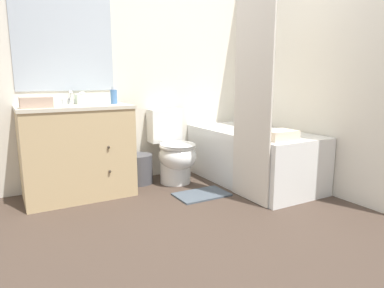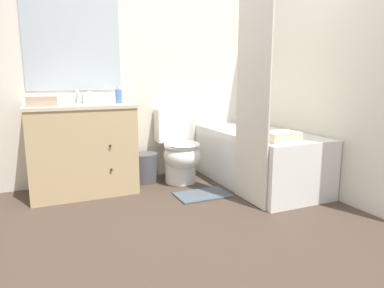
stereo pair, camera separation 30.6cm
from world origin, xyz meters
TOP-DOWN VIEW (x-y plane):
  - ground_plane at (0.00, 0.00)m, footprint 14.00×14.00m
  - wall_back at (-0.01, 1.63)m, footprint 8.00×0.06m
  - wall_right at (1.30, 0.80)m, footprint 0.05×2.60m
  - vanity_cabinet at (-0.79, 1.32)m, footprint 0.97×0.60m
  - sink_faucet at (-0.79, 1.52)m, footprint 0.14×0.12m
  - toilet at (0.18, 1.26)m, footprint 0.38×0.62m
  - bathtub at (0.90, 0.86)m, footprint 0.73×1.48m
  - shower_curtain at (0.52, 0.42)m, footprint 0.01×0.49m
  - wastebasket at (-0.16, 1.40)m, footprint 0.28×0.28m
  - tissue_box at (-0.68, 1.45)m, footprint 0.12×0.13m
  - soap_dispenser at (-0.42, 1.31)m, footprint 0.06×0.06m
  - hand_towel_folded at (-1.11, 1.19)m, footprint 0.25×0.14m
  - bath_towel_folded at (0.76, 0.33)m, footprint 0.29×0.22m
  - bath_mat at (0.21, 0.74)m, footprint 0.49×0.32m

SIDE VIEW (x-z plane):
  - ground_plane at x=0.00m, z-range 0.00..0.00m
  - bath_mat at x=0.21m, z-range 0.00..0.02m
  - wastebasket at x=-0.16m, z-range 0.00..0.31m
  - bathtub at x=0.90m, z-range 0.00..0.56m
  - toilet at x=0.18m, z-range -0.05..0.71m
  - vanity_cabinet at x=-0.79m, z-range 0.01..0.86m
  - bath_towel_folded at x=0.76m, z-range 0.55..0.64m
  - sink_faucet at x=-0.79m, z-range 0.82..0.95m
  - hand_towel_folded at x=-1.11m, z-range 0.85..0.94m
  - tissue_box at x=-0.68m, z-range 0.84..0.95m
  - soap_dispenser at x=-0.42m, z-range 0.84..1.00m
  - shower_curtain at x=0.52m, z-range 0.01..1.94m
  - wall_right at x=1.30m, z-range 0.00..2.50m
  - wall_back at x=-0.01m, z-range 0.00..2.50m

